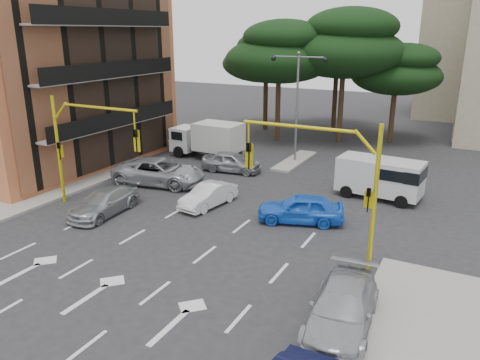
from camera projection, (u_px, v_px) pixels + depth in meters
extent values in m
plane|color=#28282B|center=(167.00, 245.00, 21.19)|extent=(120.00, 120.00, 0.00)
cube|color=gray|center=(295.00, 161.00, 34.68)|extent=(1.40, 6.00, 0.15)
cube|color=#C76A3E|center=(25.00, 71.00, 33.87)|extent=(15.00, 16.00, 13.00)
cube|color=black|center=(105.00, 83.00, 30.70)|extent=(0.12, 14.72, 11.20)
cube|color=black|center=(469.00, 40.00, 41.27)|extent=(0.12, 11.04, 16.20)
cube|color=black|center=(425.00, 47.00, 53.91)|extent=(0.12, 11.04, 14.20)
cylinder|color=#382616|center=(278.00, 112.00, 40.78)|extent=(0.44, 0.44, 4.95)
ellipsoid|color=black|center=(279.00, 60.00, 39.42)|extent=(9.15, 9.15, 3.87)
ellipsoid|color=black|center=(284.00, 37.00, 38.25)|extent=(6.86, 6.86, 2.86)
ellipsoid|color=black|center=(275.00, 43.00, 39.49)|extent=(6.07, 6.07, 2.64)
cylinder|color=#382616|center=(340.00, 111.00, 40.20)|extent=(0.44, 0.44, 5.40)
ellipsoid|color=black|center=(344.00, 52.00, 38.72)|extent=(9.98, 9.98, 4.22)
ellipsoid|color=black|center=(352.00, 26.00, 37.50)|extent=(7.49, 7.49, 3.12)
ellipsoid|color=black|center=(340.00, 34.00, 38.76)|extent=(6.62, 6.62, 2.88)
cylinder|color=#382616|center=(265.00, 106.00, 45.55)|extent=(0.44, 0.44, 4.50)
ellipsoid|color=black|center=(266.00, 64.00, 44.31)|extent=(8.32, 8.32, 3.52)
ellipsoid|color=black|center=(271.00, 45.00, 43.19)|extent=(6.24, 6.24, 2.60)
ellipsoid|color=black|center=(263.00, 50.00, 44.42)|extent=(5.52, 5.52, 2.40)
cylinder|color=#382616|center=(392.00, 119.00, 40.34)|extent=(0.44, 0.44, 4.05)
ellipsoid|color=black|center=(396.00, 76.00, 39.23)|extent=(7.49, 7.49, 3.17)
ellipsoid|color=black|center=(405.00, 57.00, 38.16)|extent=(5.62, 5.62, 2.34)
ellipsoid|color=black|center=(392.00, 62.00, 39.37)|extent=(4.97, 4.97, 2.16)
cylinder|color=#382616|center=(334.00, 104.00, 45.38)|extent=(0.44, 0.44, 4.95)
ellipsoid|color=black|center=(337.00, 57.00, 44.02)|extent=(9.15, 9.15, 3.87)
ellipsoid|color=black|center=(344.00, 36.00, 42.84)|extent=(6.86, 6.86, 2.86)
ellipsoid|color=black|center=(334.00, 42.00, 44.09)|extent=(6.07, 6.07, 2.64)
cylinder|color=yellow|center=(375.00, 200.00, 18.18)|extent=(0.18, 0.18, 6.00)
cylinder|color=yellow|center=(365.00, 142.00, 17.74)|extent=(0.95, 0.14, 0.95)
cylinder|color=yellow|center=(297.00, 127.00, 18.84)|extent=(4.80, 0.14, 0.14)
cylinder|color=yellow|center=(249.00, 132.00, 19.94)|extent=(0.08, 0.08, 0.90)
imported|color=black|center=(248.00, 156.00, 20.27)|extent=(0.20, 0.24, 1.20)
cube|color=yellow|center=(249.00, 156.00, 20.33)|extent=(0.36, 0.06, 1.10)
imported|color=black|center=(368.00, 200.00, 18.15)|extent=(0.16, 0.20, 1.00)
cube|color=yellow|center=(369.00, 200.00, 18.24)|extent=(0.35, 0.08, 0.70)
cylinder|color=yellow|center=(58.00, 150.00, 25.74)|extent=(0.18, 0.18, 6.00)
cylinder|color=yellow|center=(61.00, 110.00, 24.81)|extent=(0.95, 0.14, 0.95)
cylinder|color=yellow|center=(99.00, 107.00, 23.50)|extent=(4.80, 0.14, 0.14)
cylinder|color=yellow|center=(134.00, 120.00, 22.67)|extent=(0.08, 0.08, 0.90)
imported|color=black|center=(136.00, 141.00, 22.99)|extent=(0.20, 0.24, 1.20)
cube|color=yellow|center=(137.00, 141.00, 23.06)|extent=(0.36, 0.06, 1.10)
imported|color=black|center=(59.00, 151.00, 25.52)|extent=(0.16, 0.20, 1.00)
cube|color=yellow|center=(61.00, 151.00, 25.60)|extent=(0.35, 0.08, 0.70)
cylinder|color=slate|center=(297.00, 109.00, 33.52)|extent=(0.16, 0.16, 7.50)
cylinder|color=slate|center=(287.00, 57.00, 32.80)|extent=(1.80, 0.10, 0.10)
sphere|color=black|center=(273.00, 58.00, 33.28)|extent=(0.36, 0.36, 0.36)
cylinder|color=slate|center=(311.00, 57.00, 32.01)|extent=(1.80, 0.10, 0.10)
sphere|color=black|center=(325.00, 60.00, 31.62)|extent=(0.36, 0.36, 0.36)
sphere|color=slate|center=(299.00, 53.00, 32.33)|extent=(0.24, 0.24, 0.24)
imported|color=silver|center=(208.00, 195.00, 25.76)|extent=(1.88, 3.93, 1.24)
imported|color=blue|center=(301.00, 208.00, 23.58)|extent=(4.65, 3.00, 1.47)
imported|color=#9DA1A5|center=(104.00, 202.00, 24.69)|extent=(2.08, 4.59, 1.31)
imported|color=#ADAFB5|center=(159.00, 172.00, 29.47)|extent=(6.21, 3.66, 1.62)
imported|color=#A1A3A9|center=(232.00, 162.00, 32.07)|extent=(4.27, 2.16, 1.39)
imported|color=#A4A6AC|center=(342.00, 308.00, 15.15)|extent=(2.44, 5.05, 1.42)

